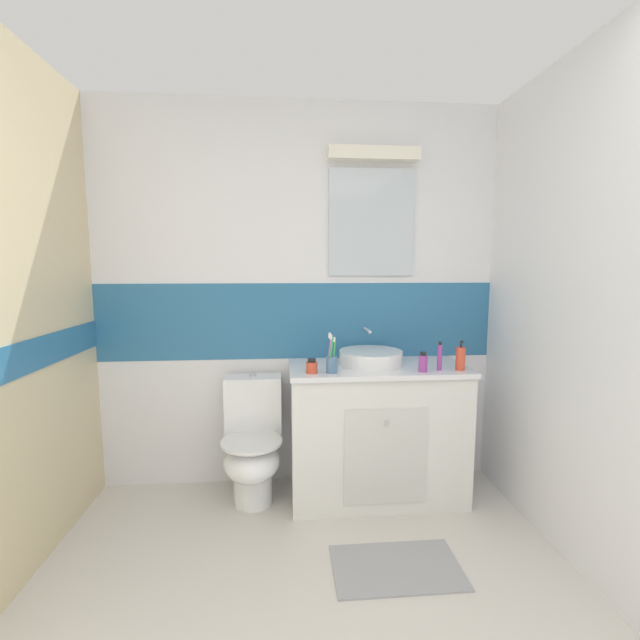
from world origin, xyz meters
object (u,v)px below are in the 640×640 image
object	(u,v)px
sink_basin	(371,357)
hair_gel_jar	(312,367)
toothbrush_cup	(332,362)
lotion_bottle_short	(423,363)
toothpaste_tube_upright	(440,357)
soap_dispenser	(460,358)
toilet	(253,445)

from	to	relation	value
sink_basin	hair_gel_jar	xyz separation A→B (m)	(-0.38, -0.19, -0.01)
toothbrush_cup	sink_basin	bearing A→B (deg)	36.97
hair_gel_jar	lotion_bottle_short	size ratio (longest dim) A/B	0.73
sink_basin	toothbrush_cup	bearing A→B (deg)	-143.03
toothbrush_cup	lotion_bottle_short	xyz separation A→B (m)	(0.53, -0.02, -0.01)
toothpaste_tube_upright	lotion_bottle_short	size ratio (longest dim) A/B	1.48
soap_dispenser	toothpaste_tube_upright	bearing A→B (deg)	176.64
hair_gel_jar	toothpaste_tube_upright	xyz separation A→B (m)	(0.76, 0.00, 0.04)
hair_gel_jar	lotion_bottle_short	xyz separation A→B (m)	(0.65, -0.02, 0.02)
lotion_bottle_short	toothpaste_tube_upright	bearing A→B (deg)	13.64
toothbrush_cup	soap_dispenser	bearing A→B (deg)	0.25
lotion_bottle_short	soap_dispenser	bearing A→B (deg)	4.68
toothpaste_tube_upright	lotion_bottle_short	bearing A→B (deg)	-166.36
toilet	lotion_bottle_short	world-z (taller)	lotion_bottle_short
toilet	soap_dispenser	distance (m)	1.37
sink_basin	toilet	distance (m)	0.92
toilet	toothpaste_tube_upright	xyz separation A→B (m)	(1.11, -0.16, 0.57)
toothbrush_cup	soap_dispenser	xyz separation A→B (m)	(0.77, 0.00, 0.01)
toothbrush_cup	lotion_bottle_short	distance (m)	0.53
hair_gel_jar	toilet	bearing A→B (deg)	155.35
sink_basin	toilet	xyz separation A→B (m)	(-0.74, -0.03, -0.54)
soap_dispenser	toothbrush_cup	bearing A→B (deg)	-179.75
soap_dispenser	toothpaste_tube_upright	xyz separation A→B (m)	(-0.12, 0.01, 0.01)
sink_basin	hair_gel_jar	world-z (taller)	sink_basin
soap_dispenser	lotion_bottle_short	xyz separation A→B (m)	(-0.23, -0.02, -0.02)
sink_basin	lotion_bottle_short	world-z (taller)	sink_basin
hair_gel_jar	lotion_bottle_short	distance (m)	0.65
toothbrush_cup	hair_gel_jar	bearing A→B (deg)	176.16
toothbrush_cup	soap_dispenser	world-z (taller)	toothbrush_cup
hair_gel_jar	toothbrush_cup	bearing A→B (deg)	-3.84
sink_basin	soap_dispenser	world-z (taller)	sink_basin
soap_dispenser	hair_gel_jar	size ratio (longest dim) A/B	2.11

